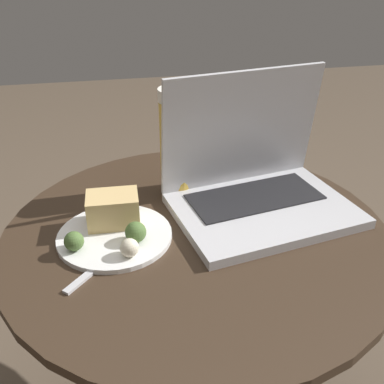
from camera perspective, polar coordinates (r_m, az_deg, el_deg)
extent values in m
cylinder|color=#9E9EA3|center=(0.99, 0.49, -17.53)|extent=(0.07, 0.07, 0.50)
cylinder|color=#38281C|center=(0.82, 0.56, -5.20)|extent=(0.70, 0.70, 0.02)
cube|color=white|center=(0.80, -9.93, -6.00)|extent=(0.16, 0.12, 0.00)
cube|color=silver|center=(0.86, 9.06, -2.29)|extent=(0.36, 0.29, 0.02)
cube|color=black|center=(0.88, 7.99, -0.59)|extent=(0.27, 0.16, 0.00)
cube|color=silver|center=(0.89, 6.34, 7.97)|extent=(0.33, 0.09, 0.24)
cube|color=silver|center=(0.89, 6.43, 7.88)|extent=(0.30, 0.08, 0.21)
cylinder|color=gold|center=(0.89, -1.86, 5.60)|extent=(0.07, 0.07, 0.19)
cylinder|color=white|center=(0.86, -1.98, 12.25)|extent=(0.07, 0.07, 0.02)
cylinder|color=white|center=(0.80, -9.78, -5.41)|extent=(0.20, 0.20, 0.01)
cube|color=#DBB775|center=(0.81, -9.99, -2.15)|extent=(0.09, 0.07, 0.06)
sphere|color=#4C6B33|center=(0.77, -14.76, -6.05)|extent=(0.03, 0.03, 0.03)
sphere|color=beige|center=(0.74, -7.95, -7.03)|extent=(0.03, 0.03, 0.03)
sphere|color=#4C6B33|center=(0.77, -7.17, -5.07)|extent=(0.04, 0.04, 0.04)
cube|color=silver|center=(0.74, -12.05, -9.40)|extent=(0.10, 0.11, 0.00)
cube|color=silver|center=(0.80, -7.38, -5.73)|extent=(0.06, 0.06, 0.00)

